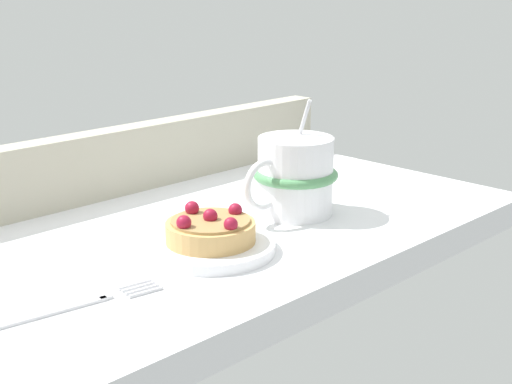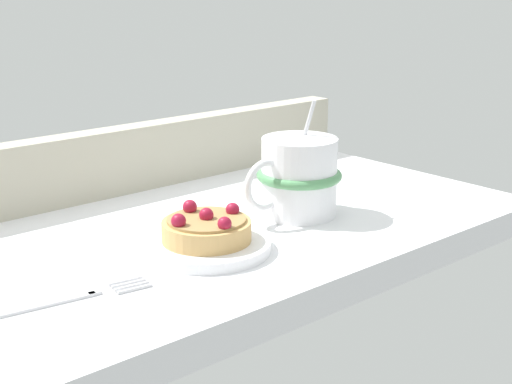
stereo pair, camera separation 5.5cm
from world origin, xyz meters
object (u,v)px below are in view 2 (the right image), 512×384
(dessert_plate, at_px, (207,246))
(dessert_fork, at_px, (59,300))
(coffee_mug, at_px, (298,177))
(raspberry_tart, at_px, (207,229))

(dessert_plate, bearing_deg, dessert_fork, -174.83)
(coffee_mug, bearing_deg, dessert_fork, -173.07)
(coffee_mug, bearing_deg, raspberry_tart, -171.11)
(dessert_plate, height_order, raspberry_tart, raspberry_tart)
(dessert_plate, xyz_separation_m, raspberry_tart, (-0.00, 0.00, 0.02))
(dessert_plate, height_order, dessert_fork, dessert_plate)
(coffee_mug, xyz_separation_m, dessert_fork, (-0.34, -0.04, -0.05))
(raspberry_tart, height_order, coffee_mug, coffee_mug)
(dessert_plate, distance_m, coffee_mug, 0.17)
(coffee_mug, relative_size, dessert_fork, 0.78)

